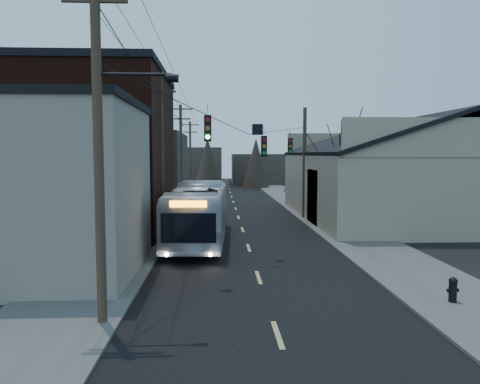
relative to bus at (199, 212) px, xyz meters
The scene contains 15 objects.
ground 16.26m from the bus, 80.50° to the right, with size 160.00×160.00×0.00m, color black.
road_surface 14.40m from the bus, 79.24° to the left, with size 9.00×110.00×0.02m, color black.
sidewalk_left 14.65m from the bus, 105.25° to the left, with size 4.00×110.00×0.12m, color #474744.
sidewalk_right 16.85m from the bus, 56.86° to the left, with size 4.00×110.00×0.12m, color #474744.
building_clapboard 9.58m from the bus, 132.32° to the right, with size 8.00×8.00×7.00m, color gray.
building_brick 9.01m from the bus, 151.09° to the left, with size 10.00×12.00×10.00m, color black.
building_left_far 21.26m from the bus, 108.81° to the left, with size 9.00×14.00×7.00m, color #36302B.
warehouse 18.12m from the bus, 30.00° to the left, with size 16.16×20.60×7.73m.
building_far_left 49.18m from the bus, 93.88° to the left, with size 10.00×12.00×6.00m, color #36302B.
building_far_right 54.91m from the bus, 79.86° to the left, with size 12.00×14.00×5.00m, color #36302B.
bare_tree 10.21m from the bus, 23.82° to the left, with size 0.40×0.40×7.20m, color black.
utility_lines 8.83m from the bus, 93.10° to the left, with size 11.24×45.28×10.50m.
bus is the anchor object (origin of this frame).
parked_car 16.59m from the bus, 95.65° to the left, with size 1.39×3.98×1.31m, color #B5B7BD.
fire_hydrant 14.64m from the bus, 53.13° to the right, with size 0.39×0.28×0.83m.
Camera 1 is at (-1.64, -10.43, 4.97)m, focal length 35.00 mm.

